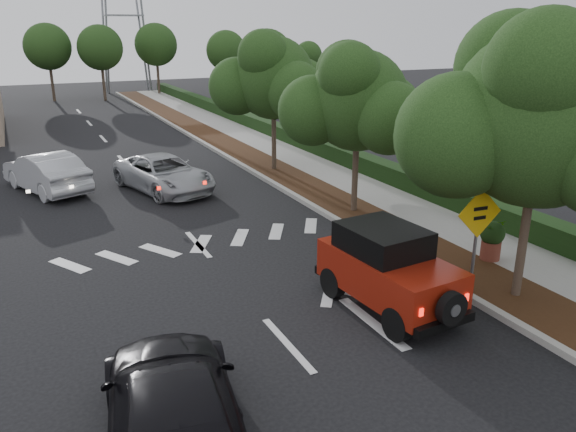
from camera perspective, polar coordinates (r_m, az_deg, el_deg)
ground at (r=11.40m, az=-0.01°, el=-12.93°), size 120.00×120.00×0.00m
curb at (r=23.30m, az=-2.64°, el=3.97°), size 0.20×70.00×0.15m
planting_strip at (r=23.70m, az=-0.41°, el=4.21°), size 1.80×70.00×0.12m
sidewalk at (r=24.55m, az=3.61°, el=4.68°), size 2.00×70.00×0.12m
hedge at (r=25.17m, az=6.42°, el=5.75°), size 0.80×70.00×0.80m
transmission_tower at (r=57.97m, az=-15.81°, el=12.05°), size 7.00×4.00×28.00m
street_tree_near at (r=14.14m, az=22.04°, el=-7.79°), size 3.80×3.80×5.92m
street_tree_mid at (r=19.09m, az=6.67°, el=0.30°), size 3.20×3.20×5.32m
street_tree_far at (r=24.60m, az=-1.41°, el=4.59°), size 3.40×3.40×5.62m
red_jeep at (r=12.60m, az=9.73°, el=-5.15°), size 1.87×3.72×1.86m
silver_suv_ahead at (r=21.96m, az=-12.50°, el=4.23°), size 3.43×5.22×1.34m
black_suv_oncoming at (r=8.71m, az=-11.54°, el=-18.97°), size 2.75×5.13×1.41m
silver_sedan_oncoming at (r=23.22m, az=-23.39°, el=4.11°), size 3.06×4.83×1.50m
speed_hump_sign at (r=13.33m, az=18.72°, el=-0.96°), size 1.17×0.13×2.49m
terracotta_planter at (r=15.68m, az=20.03°, el=-1.97°), size 0.64×0.64×1.12m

